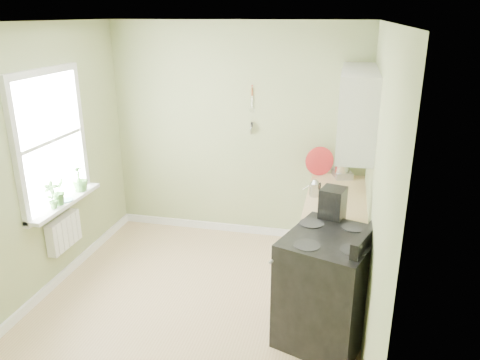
% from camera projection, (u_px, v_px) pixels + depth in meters
% --- Properties ---
extents(floor, '(3.20, 3.60, 0.02)m').
position_uv_depth(floor, '(195.00, 309.00, 4.65)').
color(floor, tan).
rests_on(floor, ground).
extents(ceiling, '(3.20, 3.60, 0.02)m').
position_uv_depth(ceiling, '(184.00, 21.00, 3.73)').
color(ceiling, white).
rests_on(ceiling, wall_back).
extents(wall_back, '(3.20, 0.02, 2.70)m').
position_uv_depth(wall_back, '(237.00, 133.00, 5.85)').
color(wall_back, '#A3AD76').
rests_on(wall_back, floor).
extents(wall_left, '(0.02, 3.60, 2.70)m').
position_uv_depth(wall_left, '(32.00, 168.00, 4.53)').
color(wall_left, '#A3AD76').
rests_on(wall_left, floor).
extents(wall_right, '(0.02, 3.60, 2.70)m').
position_uv_depth(wall_right, '(376.00, 195.00, 3.85)').
color(wall_right, '#A3AD76').
rests_on(wall_right, floor).
extents(base_cabinets, '(0.60, 1.60, 0.87)m').
position_uv_depth(base_cabinets, '(335.00, 238.00, 5.14)').
color(base_cabinets, white).
rests_on(base_cabinets, floor).
extents(countertop, '(0.64, 1.60, 0.04)m').
position_uv_depth(countertop, '(337.00, 200.00, 4.99)').
color(countertop, '#DFC088').
rests_on(countertop, base_cabinets).
extents(upper_cabinets, '(0.35, 1.40, 0.80)m').
position_uv_depth(upper_cabinets, '(357.00, 109.00, 4.73)').
color(upper_cabinets, white).
rests_on(upper_cabinets, wall_right).
extents(window, '(0.06, 1.14, 1.44)m').
position_uv_depth(window, '(50.00, 141.00, 4.73)').
color(window, white).
rests_on(window, wall_left).
extents(window_sill, '(0.18, 1.14, 0.04)m').
position_uv_depth(window_sill, '(65.00, 202.00, 4.94)').
color(window_sill, white).
rests_on(window_sill, wall_left).
extents(radiator, '(0.12, 0.50, 0.35)m').
position_uv_depth(radiator, '(64.00, 232.00, 5.01)').
color(radiator, white).
rests_on(radiator, wall_left).
extents(wall_utensils, '(0.02, 0.14, 0.58)m').
position_uv_depth(wall_utensils, '(252.00, 118.00, 5.71)').
color(wall_utensils, '#DFC088').
rests_on(wall_utensils, wall_back).
extents(stove, '(0.95, 1.00, 1.13)m').
position_uv_depth(stove, '(328.00, 287.00, 4.09)').
color(stove, black).
rests_on(stove, floor).
extents(stand_mixer, '(0.27, 0.36, 0.39)m').
position_uv_depth(stand_mixer, '(343.00, 163.00, 5.60)').
color(stand_mixer, '#B2B2B7').
rests_on(stand_mixer, countertop).
extents(kettle, '(0.18, 0.11, 0.19)m').
position_uv_depth(kettle, '(314.00, 188.00, 5.00)').
color(kettle, silver).
rests_on(kettle, countertop).
extents(coffee_maker, '(0.26, 0.27, 0.36)m').
position_uv_depth(coffee_maker, '(332.00, 208.00, 4.29)').
color(coffee_maker, black).
rests_on(coffee_maker, countertop).
extents(red_tray, '(0.35, 0.19, 0.35)m').
position_uv_depth(red_tray, '(319.00, 161.00, 5.64)').
color(red_tray, red).
rests_on(red_tray, countertop).
extents(jar, '(0.07, 0.07, 0.08)m').
position_uv_depth(jar, '(326.00, 190.00, 5.08)').
color(jar, beige).
rests_on(jar, countertop).
extents(plant_a, '(0.18, 0.16, 0.29)m').
position_uv_depth(plant_a, '(52.00, 195.00, 4.68)').
color(plant_a, '#467C37').
rests_on(plant_a, window_sill).
extents(plant_b, '(0.15, 0.18, 0.29)m').
position_uv_depth(plant_b, '(59.00, 191.00, 4.80)').
color(plant_b, '#467C37').
rests_on(plant_b, window_sill).
extents(plant_c, '(0.19, 0.19, 0.30)m').
position_uv_depth(plant_c, '(79.00, 178.00, 5.16)').
color(plant_c, '#467C37').
rests_on(plant_c, window_sill).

